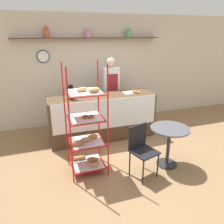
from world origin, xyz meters
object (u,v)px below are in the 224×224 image
Objects in this scene: cafe_table at (169,137)px; cafe_chair at (141,146)px; person_worker at (111,89)px; pastry_rack at (86,131)px; donut_tray_counter at (134,92)px; coffee_carafe at (71,92)px.

cafe_table is 0.84× the size of cafe_chair.
cafe_table is (0.39, -2.03, -0.40)m from person_worker.
pastry_rack is at bearing -120.00° from person_worker.
pastry_rack is at bearing 168.05° from cafe_table.
cafe_chair is at bearing -25.29° from pastry_rack.
person_worker is 1.97× the size of cafe_chair.
person_worker is at bearing 119.97° from donut_tray_counter.
coffee_carafe is 0.83× the size of donut_tray_counter.
cafe_chair is at bearing -171.52° from cafe_table.
person_worker reaches higher than coffee_carafe.
cafe_chair reaches higher than cafe_table.
pastry_rack is 1.07× the size of person_worker.
pastry_rack is at bearing -86.30° from coffee_carafe.
cafe_chair is (-0.58, -0.09, -0.01)m from cafe_table.
cafe_table is at bearing -8.23° from cafe_chair.
donut_tray_counter is at bearing 2.01° from coffee_carafe.
cafe_table is 1.95× the size of donut_tray_counter.
cafe_chair is (0.81, -0.38, -0.21)m from pastry_rack.
person_worker reaches higher than cafe_table.
cafe_table is (1.39, -0.29, -0.20)m from pastry_rack.
coffee_carafe reaches higher than cafe_chair.
donut_tray_counter is at bearing -60.03° from person_worker.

